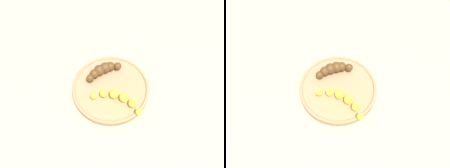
# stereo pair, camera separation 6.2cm
# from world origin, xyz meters

# --- Properties ---
(ground_plane) EXTENTS (2.40, 2.40, 0.00)m
(ground_plane) POSITION_xyz_m (0.00, 0.00, 0.00)
(ground_plane) COLOR tan
(fruit_bowl) EXTENTS (0.24, 0.24, 0.02)m
(fruit_bowl) POSITION_xyz_m (0.00, 0.00, 0.01)
(fruit_bowl) COLOR #A08259
(fruit_bowl) RESTS_ON ground_plane
(banana_yellow) EXTENTS (0.15, 0.08, 0.03)m
(banana_yellow) POSITION_xyz_m (0.02, -0.04, 0.03)
(banana_yellow) COLOR yellow
(banana_yellow) RESTS_ON fruit_bowl
(banana_overripe) EXTENTS (0.11, 0.07, 0.03)m
(banana_overripe) POSITION_xyz_m (-0.02, 0.05, 0.04)
(banana_overripe) COLOR #593819
(banana_overripe) RESTS_ON fruit_bowl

